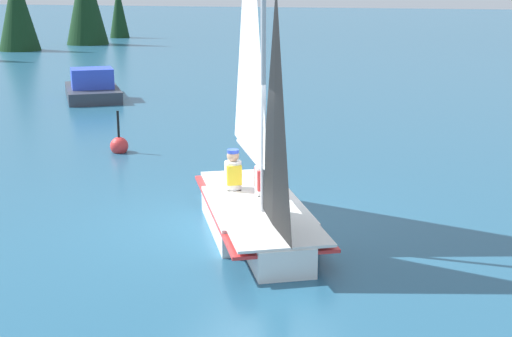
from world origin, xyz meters
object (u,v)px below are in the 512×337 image
Objects in this scene: sailboat_main at (256,182)px; motorboat_distant at (92,88)px; sailor_helm at (263,184)px; sailor_crew at (233,179)px; buoy_marker at (119,145)px.

sailboat_main reaches higher than motorboat_distant.
sailor_helm is at bearing 153.48° from sailboat_main.
sailor_crew is at bearing 5.83° from motorboat_distant.
motorboat_distant is (-11.42, -10.48, -0.41)m from sailboat_main.
sailor_crew is 14.56m from motorboat_distant.
sailboat_main is 0.95m from sailor_crew.
sailboat_main is 4.96× the size of sailor_crew.
sailor_crew reaches higher than buoy_marker.
sailor_helm is (-0.51, -0.04, -0.17)m from sailboat_main.
sailor_crew is 0.29× the size of motorboat_distant.
sailor_helm reaches higher than buoy_marker.
sailor_helm is 1.06× the size of buoy_marker.
motorboat_distant is at bearing -169.05° from sailor_crew.
buoy_marker is (-3.69, -5.06, -0.46)m from sailor_helm.
sailboat_main is at bearing -26.52° from sailor_helm.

